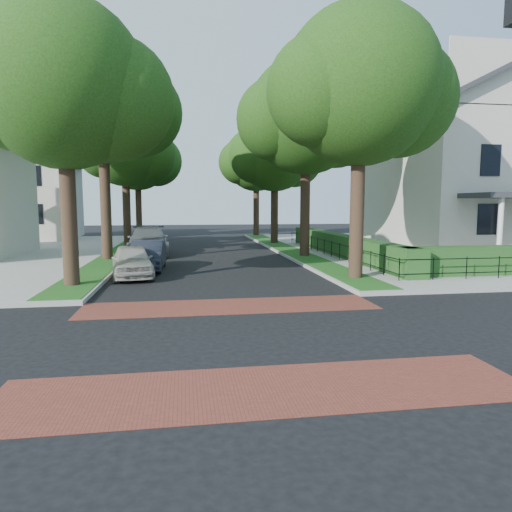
# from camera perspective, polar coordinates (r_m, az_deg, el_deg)

# --- Properties ---
(ground) EXTENTS (120.00, 120.00, 0.00)m
(ground) POSITION_cam_1_polar(r_m,az_deg,el_deg) (11.04, -1.58, -9.95)
(ground) COLOR black
(ground) RESTS_ON ground
(sidewalk_ne) EXTENTS (30.00, 30.00, 0.15)m
(sidewalk_ne) POSITION_cam_1_polar(r_m,az_deg,el_deg) (36.25, 26.23, 1.00)
(sidewalk_ne) COLOR gray
(sidewalk_ne) RESTS_ON ground
(crosswalk_far) EXTENTS (9.00, 2.20, 0.01)m
(crosswalk_far) POSITION_cam_1_polar(r_m,az_deg,el_deg) (14.11, -3.25, -6.28)
(crosswalk_far) COLOR maroon
(crosswalk_far) RESTS_ON ground
(crosswalk_near) EXTENTS (9.00, 2.20, 0.01)m
(crosswalk_near) POSITION_cam_1_polar(r_m,az_deg,el_deg) (8.05, 1.46, -16.31)
(crosswalk_near) COLOR maroon
(crosswalk_near) RESTS_ON ground
(grass_strip_ne) EXTENTS (1.60, 29.80, 0.02)m
(grass_strip_ne) POSITION_cam_1_polar(r_m,az_deg,el_deg) (30.50, 3.90, 0.90)
(grass_strip_ne) COLOR #194714
(grass_strip_ne) RESTS_ON sidewalk_ne
(grass_strip_nw) EXTENTS (1.60, 29.80, 0.02)m
(grass_strip_nw) POSITION_cam_1_polar(r_m,az_deg,el_deg) (30.02, -16.64, 0.56)
(grass_strip_nw) COLOR #194714
(grass_strip_nw) RESTS_ON sidewalk_nw
(tree_right_near) EXTENTS (7.75, 6.67, 10.66)m
(tree_right_near) POSITION_cam_1_polar(r_m,az_deg,el_deg) (19.57, 12.90, 19.63)
(tree_right_near) COLOR black
(tree_right_near) RESTS_ON sidewalk_ne
(tree_right_mid) EXTENTS (8.25, 7.09, 11.22)m
(tree_right_mid) POSITION_cam_1_polar(r_m,az_deg,el_deg) (27.11, 6.37, 16.79)
(tree_right_mid) COLOR black
(tree_right_mid) RESTS_ON sidewalk_ne
(tree_right_far) EXTENTS (7.25, 6.23, 9.74)m
(tree_right_far) POSITION_cam_1_polar(r_m,az_deg,el_deg) (35.61, 2.44, 12.59)
(tree_right_far) COLOR black
(tree_right_far) RESTS_ON sidewalk_ne
(tree_right_back) EXTENTS (7.50, 6.45, 10.20)m
(tree_right_back) POSITION_cam_1_polar(r_m,az_deg,el_deg) (44.47, 0.11, 11.84)
(tree_right_back) COLOR black
(tree_right_back) RESTS_ON sidewalk_ne
(tree_left_near) EXTENTS (7.50, 6.45, 10.20)m
(tree_left_near) POSITION_cam_1_polar(r_m,az_deg,el_deg) (18.65, -22.49, 18.85)
(tree_left_near) COLOR black
(tree_left_near) RESTS_ON sidewalk_nw
(tree_left_mid) EXTENTS (8.00, 6.88, 11.48)m
(tree_left_mid) POSITION_cam_1_polar(r_m,az_deg,el_deg) (26.58, -18.37, 17.50)
(tree_left_mid) COLOR black
(tree_left_mid) RESTS_ON sidewalk_nw
(tree_left_far) EXTENTS (7.00, 6.02, 9.86)m
(tree_left_far) POSITION_cam_1_polar(r_m,az_deg,el_deg) (35.18, -15.89, 12.77)
(tree_left_far) COLOR black
(tree_left_far) RESTS_ON sidewalk_nw
(tree_left_back) EXTENTS (7.75, 6.66, 10.44)m
(tree_left_back) POSITION_cam_1_polar(r_m,az_deg,el_deg) (44.13, -14.45, 11.87)
(tree_left_back) COLOR black
(tree_left_back) RESTS_ON sidewalk_nw
(hedge_main_road) EXTENTS (1.00, 18.00, 1.20)m
(hedge_main_road) POSITION_cam_1_polar(r_m,az_deg,el_deg) (27.16, 10.57, 1.37)
(hedge_main_road) COLOR #17431A
(hedge_main_road) RESTS_ON sidewalk_ne
(fence_main_road) EXTENTS (0.06, 18.00, 0.90)m
(fence_main_road) POSITION_cam_1_polar(r_m,az_deg,el_deg) (26.92, 8.96, 1.03)
(fence_main_road) COLOR black
(fence_main_road) RESTS_ON sidewalk_ne
(house_victorian) EXTENTS (13.00, 13.05, 12.48)m
(house_victorian) POSITION_cam_1_polar(r_m,az_deg,el_deg) (32.58, 27.01, 10.90)
(house_victorian) COLOR beige
(house_victorian) RESTS_ON sidewalk_ne
(house_left_far) EXTENTS (10.00, 9.00, 10.14)m
(house_left_far) POSITION_cam_1_polar(r_m,az_deg,el_deg) (44.83, -27.61, 8.21)
(house_left_far) COLOR beige
(house_left_far) RESTS_ON sidewalk_nw
(parked_car_front) EXTENTS (2.27, 4.34, 1.41)m
(parked_car_front) POSITION_cam_1_polar(r_m,az_deg,el_deg) (20.30, -15.23, -0.58)
(parked_car_front) COLOR #BCB6A9
(parked_car_front) RESTS_ON ground
(parked_car_middle) EXTENTS (1.60, 4.30, 1.40)m
(parked_car_middle) POSITION_cam_1_polar(r_m,az_deg,el_deg) (22.25, -13.39, 0.07)
(parked_car_middle) COLOR #1F232E
(parked_car_middle) RESTS_ON ground
(parked_car_rear) EXTENTS (2.76, 6.05, 1.72)m
(parked_car_rear) POSITION_cam_1_polar(r_m,az_deg,el_deg) (28.91, -13.31, 1.83)
(parked_car_rear) COLOR slate
(parked_car_rear) RESTS_ON ground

